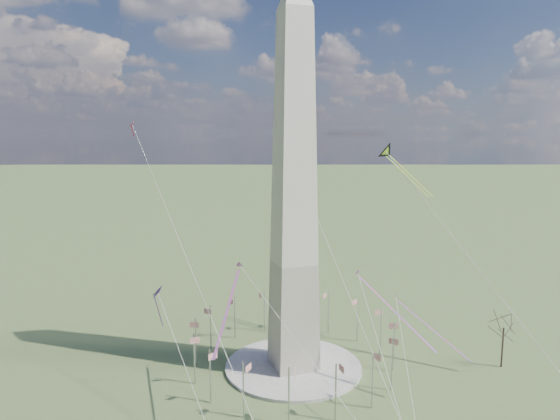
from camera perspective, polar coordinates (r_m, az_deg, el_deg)
name	(u,v)px	position (r m, az deg, el deg)	size (l,w,h in m)	color
ground	(293,368)	(138.51, 1.53, -17.59)	(2000.00, 2000.00, 0.00)	#486130
plaza	(293,366)	(138.34, 1.53, -17.44)	(36.00, 36.00, 0.80)	beige
washington_monument	(294,188)	(124.90, 1.61, 2.55)	(15.56, 15.56, 100.00)	#ADA391
flagpole_ring	(293,342)	(135.45, 1.54, -14.83)	(54.40, 54.40, 13.00)	#B0B2B7
tree_near	(504,325)	(146.63, 24.23, -11.89)	(9.36, 9.36, 16.37)	#412F27
kite_delta_black	(389,155)	(149.45, 12.35, 6.19)	(10.15, 17.84, 14.60)	black
kite_diamond_purple	(158,296)	(121.73, -13.81, -9.54)	(2.37, 3.52, 10.42)	#3A1562
kite_streamer_left	(383,299)	(125.49, 11.69, -9.93)	(11.51, 20.68, 15.50)	#FF3628
kite_streamer_mid	(231,295)	(116.54, -5.59, -9.66)	(11.91, 20.20, 15.34)	#FF3628
kite_streamer_right	(421,319)	(143.48, 15.80, -11.90)	(13.79, 17.83, 14.64)	#FF3628
kite_small_red	(132,126)	(148.02, -16.54, 9.19)	(1.35, 1.97, 4.14)	red
kite_small_white	(280,128)	(173.60, 0.03, 9.31)	(1.09, 1.64, 4.03)	silver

